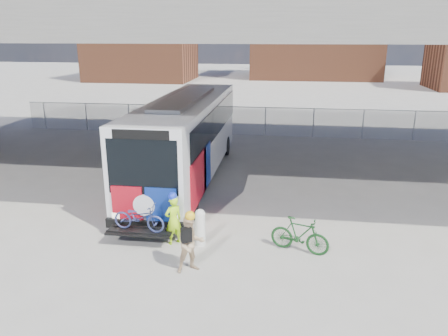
% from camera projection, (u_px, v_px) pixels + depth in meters
% --- Properties ---
extents(ground, '(160.00, 160.00, 0.00)m').
position_uv_depth(ground, '(222.00, 204.00, 16.71)').
color(ground, '#9E9991').
rests_on(ground, ground).
extents(bus, '(2.67, 12.95, 3.69)m').
position_uv_depth(bus, '(187.00, 132.00, 19.11)').
color(bus, silver).
rests_on(bus, ground).
extents(overpass, '(40.00, 16.00, 7.95)m').
position_uv_depth(overpass, '(236.00, 26.00, 18.56)').
color(overpass, '#605E59').
rests_on(overpass, ground).
extents(chainlink_fence, '(30.00, 0.06, 30.00)m').
position_uv_depth(chainlink_fence, '(250.00, 113.00, 27.64)').
color(chainlink_fence, gray).
rests_on(chainlink_fence, ground).
extents(brick_buildings, '(54.00, 22.00, 12.00)m').
position_uv_depth(brick_buildings, '(282.00, 40.00, 60.55)').
color(brick_buildings, brown).
rests_on(brick_buildings, ground).
extents(bollard, '(0.31, 0.31, 1.18)m').
position_uv_depth(bollard, '(200.00, 226.00, 13.31)').
color(bollard, white).
rests_on(bollard, ground).
extents(cyclist_hivis, '(0.66, 0.65, 1.69)m').
position_uv_depth(cyclist_hivis, '(173.00, 219.00, 13.37)').
color(cyclist_hivis, '#BBFF1A').
rests_on(cyclist_hivis, ground).
extents(cyclist_tan, '(0.98, 0.91, 1.77)m').
position_uv_depth(cyclist_tan, '(191.00, 243.00, 11.78)').
color(cyclist_tan, tan).
rests_on(cyclist_tan, ground).
extents(bike_parked, '(1.86, 1.04, 1.07)m').
position_uv_depth(bike_parked, '(300.00, 235.00, 12.93)').
color(bike_parked, '#16451B').
rests_on(bike_parked, ground).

